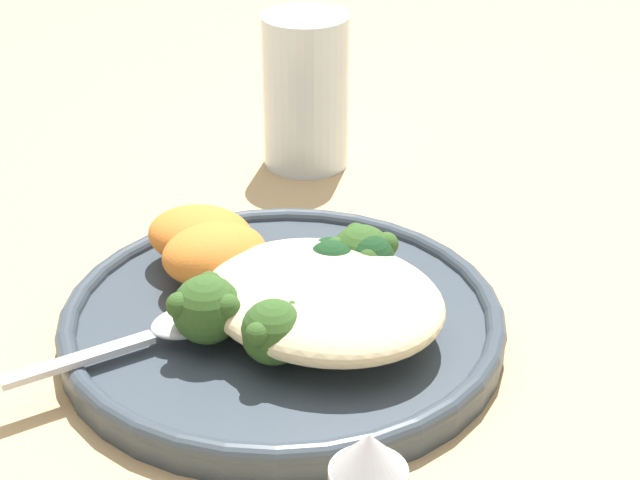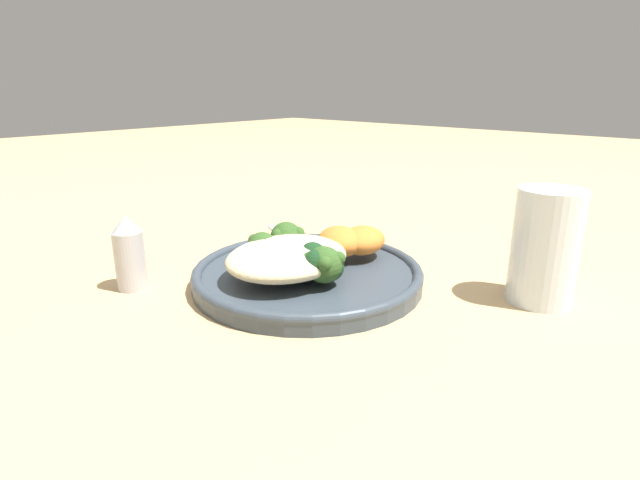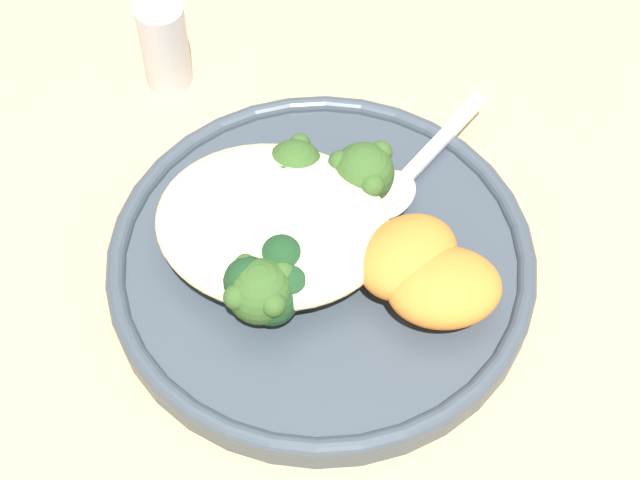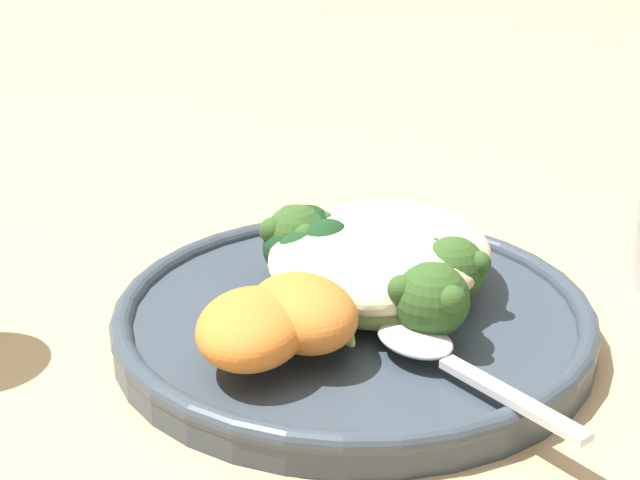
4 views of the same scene
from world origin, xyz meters
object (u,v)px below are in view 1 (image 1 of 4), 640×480
object	(u,v)px
water_glass	(306,92)
sweet_potato_chunk_1	(200,235)
plate	(282,322)
spoon	(167,329)
broccoli_stalk_4	(346,260)
sweet_potato_chunk_0	(215,254)
broccoli_stalk_1	(266,321)
broccoli_stalk_3	(302,293)
quinoa_mound	(323,299)
broccoli_stalk_2	(281,314)
kale_tuft	(347,265)
broccoli_stalk_0	(209,307)

from	to	relation	value
water_glass	sweet_potato_chunk_1	bearing A→B (deg)	104.92
plate	spoon	xyz separation A→B (m)	(0.04, 0.06, 0.01)
broccoli_stalk_4	sweet_potato_chunk_0	xyz separation A→B (m)	(0.07, 0.04, -0.00)
broccoli_stalk_1	broccoli_stalk_3	bearing A→B (deg)	130.98
plate	quinoa_mound	distance (m)	0.04
water_glass	spoon	bearing A→B (deg)	108.39
sweet_potato_chunk_0	broccoli_stalk_3	bearing A→B (deg)	178.11
spoon	plate	bearing A→B (deg)	173.72
broccoli_stalk_2	broccoli_stalk_3	bearing A→B (deg)	122.87
plate	broccoli_stalk_2	distance (m)	0.04
spoon	water_glass	xyz separation A→B (m)	(0.09, -0.27, 0.03)
broccoli_stalk_4	sweet_potato_chunk_0	distance (m)	0.08
broccoli_stalk_1	kale_tuft	bearing A→B (deg)	122.43
broccoli_stalk_3	broccoli_stalk_4	bearing A→B (deg)	75.95
broccoli_stalk_3	kale_tuft	size ratio (longest dim) A/B	1.81
plate	broccoli_stalk_1	distance (m)	0.05
broccoli_stalk_2	sweet_potato_chunk_0	size ratio (longest dim) A/B	1.66
sweet_potato_chunk_0	quinoa_mound	bearing A→B (deg)	175.65
quinoa_mound	kale_tuft	size ratio (longest dim) A/B	2.59
sweet_potato_chunk_0	sweet_potato_chunk_1	xyz separation A→B (m)	(0.02, -0.02, -0.00)
broccoli_stalk_3	sweet_potato_chunk_1	distance (m)	0.09
kale_tuft	sweet_potato_chunk_0	bearing A→B (deg)	23.52
quinoa_mound	broccoli_stalk_0	xyz separation A→B (m)	(0.05, 0.04, 0.00)
broccoli_stalk_1	broccoli_stalk_2	world-z (taller)	broccoli_stalk_1
broccoli_stalk_2	kale_tuft	size ratio (longest dim) A/B	1.95
broccoli_stalk_0	kale_tuft	xyz separation A→B (m)	(-0.04, -0.08, -0.00)
water_glass	broccoli_stalk_0	bearing A→B (deg)	113.13
quinoa_mound	broccoli_stalk_3	size ratio (longest dim) A/B	1.43
sweet_potato_chunk_1	water_glass	bearing A→B (deg)	-75.08
broccoli_stalk_3	water_glass	world-z (taller)	water_glass
broccoli_stalk_1	spoon	world-z (taller)	broccoli_stalk_1
quinoa_mound	broccoli_stalk_2	distance (m)	0.03
quinoa_mound	spoon	distance (m)	0.09
spoon	quinoa_mound	bearing A→B (deg)	155.98
water_glass	broccoli_stalk_2	bearing A→B (deg)	121.23
sweet_potato_chunk_0	spoon	xyz separation A→B (m)	(-0.02, 0.06, -0.01)
broccoli_stalk_4	spoon	bearing A→B (deg)	-161.54
quinoa_mound	broccoli_stalk_1	size ratio (longest dim) A/B	1.42
broccoli_stalk_4	plate	bearing A→B (deg)	-156.90
water_glass	broccoli_stalk_1	bearing A→B (deg)	119.66
spoon	broccoli_stalk_4	bearing A→B (deg)	176.66
broccoli_stalk_2	water_glass	xyz separation A→B (m)	(0.14, -0.24, 0.02)
sweet_potato_chunk_1	kale_tuft	bearing A→B (deg)	-170.26
quinoa_mound	broccoli_stalk_4	world-z (taller)	broccoli_stalk_4
broccoli_stalk_0	sweet_potato_chunk_1	distance (m)	0.09
plate	sweet_potato_chunk_1	size ratio (longest dim) A/B	3.91
broccoli_stalk_2	spoon	bearing A→B (deg)	-120.56
broccoli_stalk_0	sweet_potato_chunk_0	world-z (taller)	broccoli_stalk_0
sweet_potato_chunk_0	water_glass	world-z (taller)	water_glass
water_glass	broccoli_stalk_4	bearing A→B (deg)	130.06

